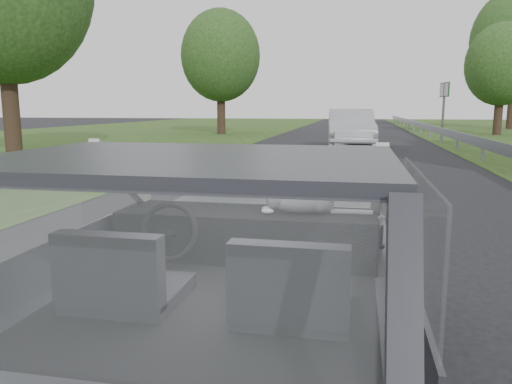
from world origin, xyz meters
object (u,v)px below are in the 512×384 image
at_px(other_car, 350,129).
at_px(highway_sign, 443,113).
at_px(cat, 301,201).
at_px(subject_car, 221,288).

xyz_separation_m(other_car, highway_sign, (4.18, 5.15, 0.60)).
bearing_deg(cat, highway_sign, 71.24).
height_order(subject_car, other_car, other_car).
height_order(subject_car, cat, subject_car).
bearing_deg(cat, subject_car, -126.29).
xyz_separation_m(cat, other_car, (0.01, 16.85, -0.29)).
distance_m(cat, other_car, 16.85).
bearing_deg(highway_sign, subject_car, -113.20).
relative_size(subject_car, other_car, 0.84).
distance_m(subject_car, other_car, 17.47).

